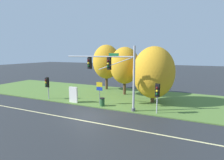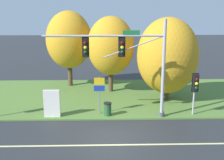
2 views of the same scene
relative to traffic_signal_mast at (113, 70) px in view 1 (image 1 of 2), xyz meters
name	(u,v)px [view 1 (image 1 of 2)]	position (x,y,z in m)	size (l,w,h in m)	color
ground_plane	(89,116)	(-1.33, -2.88, -4.28)	(160.00, 160.00, 0.00)	#282B2D
lane_stripe	(82,120)	(-1.33, -4.08, -4.27)	(36.00, 0.16, 0.01)	beige
grass_verge	(120,96)	(-1.33, 5.37, -4.23)	(48.00, 11.50, 0.10)	#517533
traffic_signal_mast	(113,70)	(0.00, 0.00, 0.00)	(8.14, 0.49, 6.62)	#9EA0A5
pedestrian_signal_near_kerb	(157,92)	(4.58, 0.17, -2.02)	(0.46, 0.55, 3.00)	#9EA0A5
pedestrian_signal_further_along	(47,84)	(-9.25, 0.06, -2.13)	(0.46, 0.55, 2.87)	#9EA0A5
route_sign_post	(99,89)	(-2.02, 0.72, -2.41)	(0.75, 0.08, 2.66)	slate
tree_nearest_road	(106,62)	(-5.03, 8.87, 0.31)	(4.37, 4.37, 7.24)	#4C3823
tree_left_of_mast	(125,66)	(-1.07, 6.62, -0.02)	(4.16, 4.16, 6.77)	#4C3823
tree_behind_signpost	(153,73)	(3.45, 4.06, -0.55)	(4.92, 4.92, 6.71)	#4C3823
info_kiosk	(73,95)	(-5.27, 0.16, -3.23)	(1.10, 0.24, 1.90)	silver
trash_bin	(102,102)	(-1.45, 0.28, -3.71)	(0.56, 0.56, 0.93)	#234C28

